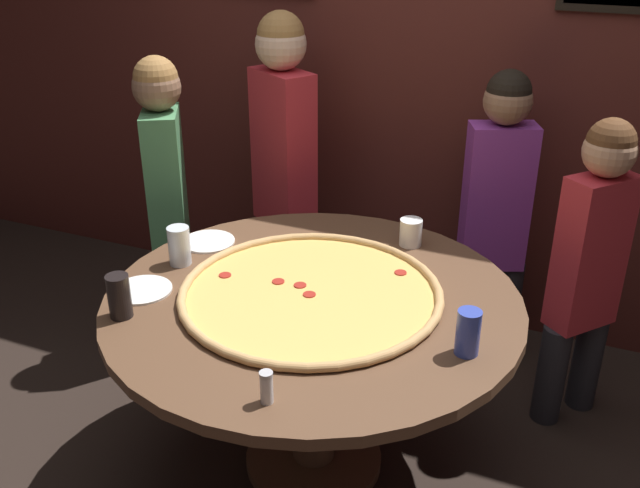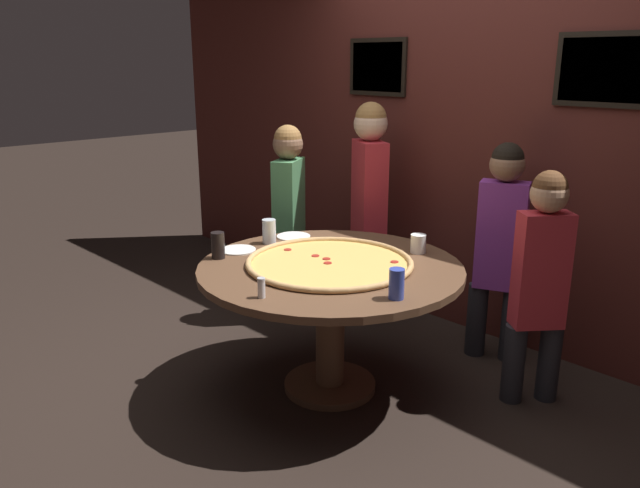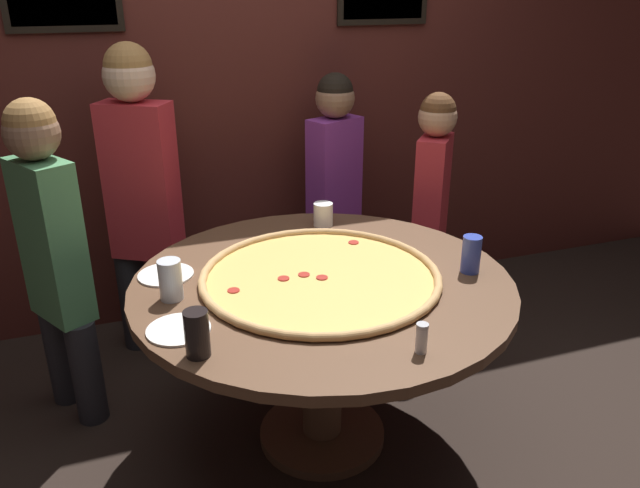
% 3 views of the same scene
% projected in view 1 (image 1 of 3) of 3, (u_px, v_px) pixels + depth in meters
% --- Properties ---
extents(ground_plane, '(24.00, 24.00, 0.00)m').
position_uv_depth(ground_plane, '(314.00, 462.00, 2.76)').
color(ground_plane, black).
extents(back_wall, '(6.40, 0.08, 2.60)m').
position_uv_depth(back_wall, '(427.00, 58.00, 3.28)').
color(back_wall, '#4C1E19').
rests_on(back_wall, ground_plane).
extents(dining_table, '(1.43, 1.43, 0.74)m').
position_uv_depth(dining_table, '(313.00, 333.00, 2.50)').
color(dining_table, brown).
rests_on(dining_table, ground_plane).
extents(giant_pizza, '(0.91, 0.91, 0.03)m').
position_uv_depth(giant_pizza, '(311.00, 293.00, 2.43)').
color(giant_pizza, '#EAB75B').
rests_on(giant_pizza, dining_table).
extents(drink_cup_near_left, '(0.07, 0.07, 0.15)m').
position_uv_depth(drink_cup_near_left, '(119.00, 296.00, 2.29)').
color(drink_cup_near_left, black).
rests_on(drink_cup_near_left, dining_table).
extents(drink_cup_front_edge, '(0.09, 0.09, 0.11)m').
position_uv_depth(drink_cup_front_edge, '(411.00, 232.00, 2.78)').
color(drink_cup_front_edge, white).
rests_on(drink_cup_front_edge, dining_table).
extents(drink_cup_by_shaker, '(0.08, 0.08, 0.15)m').
position_uv_depth(drink_cup_by_shaker, '(179.00, 246.00, 2.62)').
color(drink_cup_by_shaker, silver).
rests_on(drink_cup_by_shaker, dining_table).
extents(drink_cup_far_right, '(0.07, 0.07, 0.14)m').
position_uv_depth(drink_cup_far_right, '(468.00, 332.00, 2.10)').
color(drink_cup_far_right, '#384CB7').
rests_on(drink_cup_far_right, dining_table).
extents(white_plate_far_back, '(0.21, 0.21, 0.01)m').
position_uv_depth(white_plate_far_back, '(208.00, 241.00, 2.82)').
color(white_plate_far_back, white).
rests_on(white_plate_far_back, dining_table).
extents(white_plate_left_side, '(0.21, 0.21, 0.01)m').
position_uv_depth(white_plate_left_side, '(142.00, 290.00, 2.47)').
color(white_plate_left_side, white).
rests_on(white_plate_left_side, dining_table).
extents(condiment_shaker, '(0.04, 0.04, 0.10)m').
position_uv_depth(condiment_shaker, '(267.00, 387.00, 1.91)').
color(condiment_shaker, silver).
rests_on(condiment_shaker, dining_table).
extents(diner_side_left, '(0.36, 0.25, 1.35)m').
position_uv_depth(diner_side_left, '(496.00, 203.00, 3.11)').
color(diner_side_left, '#232328').
rests_on(diner_side_left, ground_plane).
extents(diner_centre_back, '(0.40, 0.32, 1.53)m').
position_uv_depth(diner_centre_back, '(284.00, 156.00, 3.36)').
color(diner_centre_back, '#232328').
rests_on(diner_centre_back, ground_plane).
extents(diner_far_left, '(0.29, 0.32, 1.28)m').
position_uv_depth(diner_far_left, '(589.00, 259.00, 2.72)').
color(diner_far_left, '#232328').
rests_on(diner_far_left, ground_plane).
extents(diner_side_right, '(0.28, 0.36, 1.38)m').
position_uv_depth(diner_side_right, '(167.00, 190.00, 3.21)').
color(diner_side_right, '#232328').
rests_on(diner_side_right, ground_plane).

